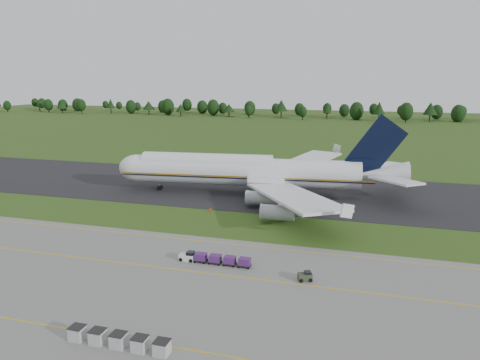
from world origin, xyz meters
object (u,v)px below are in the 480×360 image
(uld_row, at_px, (119,340))
(edge_markers, at_px, (243,213))
(baggage_train, at_px, (213,259))
(utility_cart, at_px, (305,277))
(aircraft, at_px, (250,171))

(uld_row, distance_m, edge_markers, 48.33)
(baggage_train, height_order, uld_row, uld_row)
(baggage_train, relative_size, edge_markers, 0.78)
(baggage_train, distance_m, utility_cart, 13.87)
(utility_cart, height_order, uld_row, uld_row)
(aircraft, height_order, baggage_train, aircraft)
(baggage_train, relative_size, utility_cart, 5.14)
(aircraft, bearing_deg, utility_cart, -66.11)
(aircraft, height_order, uld_row, aircraft)
(uld_row, bearing_deg, aircraft, 93.12)
(baggage_train, xyz_separation_m, edge_markers, (-2.78, 25.29, -0.49))
(uld_row, relative_size, edge_markers, 0.79)
(utility_cart, xyz_separation_m, edge_markers, (-16.49, 27.40, -0.28))
(utility_cart, bearing_deg, aircraft, 113.89)
(edge_markers, bearing_deg, baggage_train, -83.74)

